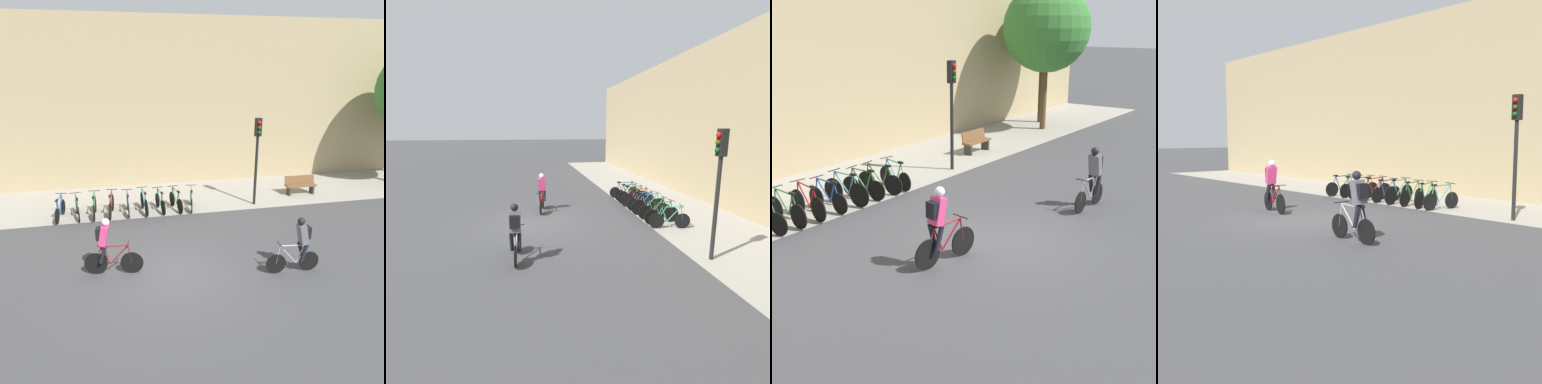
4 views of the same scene
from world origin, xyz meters
TOP-DOWN VIEW (x-y plane):
  - ground at (0.00, 0.00)m, footprint 200.00×200.00m
  - kerb_strip at (0.00, 6.75)m, footprint 44.00×4.50m
  - building_facade at (0.00, 9.30)m, footprint 44.00×0.60m
  - cyclist_pink at (-1.82, 0.41)m, footprint 1.72×0.53m
  - cyclist_grey at (3.76, -0.66)m, footprint 1.67×0.46m
  - parked_bike_0 at (-3.69, 5.14)m, footprint 0.46×1.67m
  - parked_bike_1 at (-3.01, 5.14)m, footprint 0.46×1.59m
  - parked_bike_2 at (-2.33, 5.14)m, footprint 0.46×1.70m
  - parked_bike_3 at (-1.66, 5.14)m, footprint 0.46×1.71m
  - parked_bike_4 at (-0.98, 5.14)m, footprint 0.46×1.61m
  - parked_bike_5 at (-0.30, 5.14)m, footprint 0.46×1.71m
  - parked_bike_6 at (0.38, 5.14)m, footprint 0.46×1.59m
  - parked_bike_7 at (1.06, 5.14)m, footprint 0.46×1.63m
  - parked_bike_8 at (1.74, 5.14)m, footprint 0.46×1.60m
  - traffic_light_pole at (4.60, 5.04)m, footprint 0.26×0.30m

SIDE VIEW (x-z plane):
  - ground at x=0.00m, z-range 0.00..0.00m
  - kerb_strip at x=0.00m, z-range 0.00..0.01m
  - parked_bike_4 at x=-0.98m, z-range -0.09..0.85m
  - parked_bike_8 at x=1.74m, z-range -0.09..0.85m
  - parked_bike_1 at x=-3.01m, z-range -0.09..0.85m
  - parked_bike_6 at x=0.38m, z-range -0.09..0.86m
  - parked_bike_0 at x=-3.69m, z-range -0.09..0.86m
  - parked_bike_7 at x=1.06m, z-range -0.09..0.86m
  - parked_bike_2 at x=-2.33m, z-range -0.08..0.88m
  - parked_bike_3 at x=-1.66m, z-range -0.08..0.89m
  - parked_bike_5 at x=-0.30m, z-range -0.08..0.91m
  - cyclist_pink at x=-1.82m, z-range 0.05..1.84m
  - cyclist_grey at x=3.76m, z-range 0.07..1.82m
  - traffic_light_pole at x=4.60m, z-range 0.73..4.55m
  - building_facade at x=0.00m, z-range 0.00..8.18m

